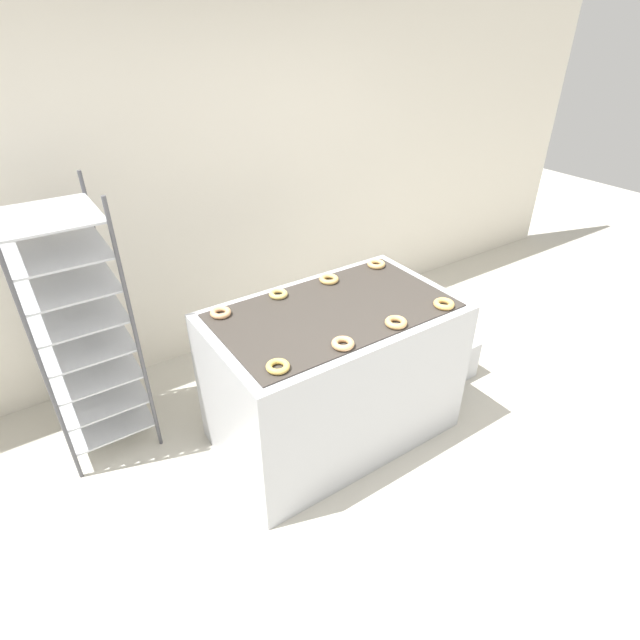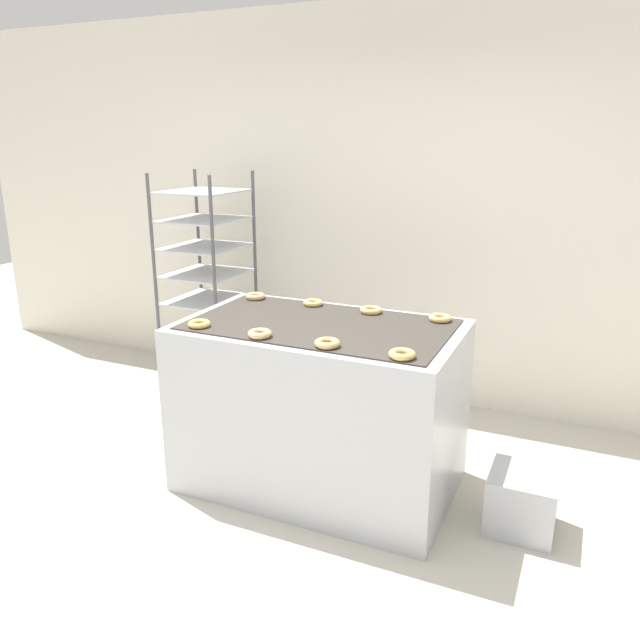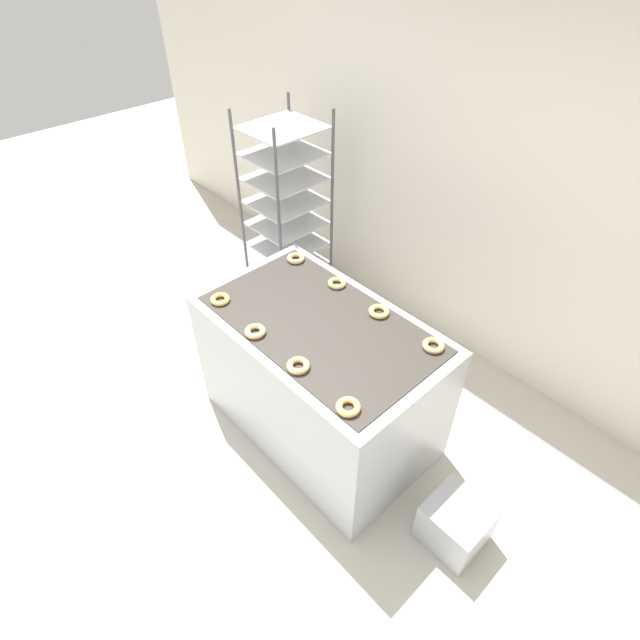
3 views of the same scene
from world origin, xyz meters
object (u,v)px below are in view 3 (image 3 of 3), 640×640
(glaze_bin, at_px, (456,523))
(donut_far_left, at_px, (296,258))
(donut_near_midleft, at_px, (255,331))
(donut_near_midright, at_px, (298,366))
(donut_far_right, at_px, (433,345))
(donut_near_left, at_px, (220,299))
(baking_rack_cart, at_px, (287,212))
(donut_near_right, at_px, (348,407))
(donut_far_midright, at_px, (379,311))
(donut_far_midleft, at_px, (337,283))
(fryer_machine, at_px, (320,378))

(glaze_bin, relative_size, donut_far_left, 2.77)
(glaze_bin, relative_size, donut_near_midleft, 2.74)
(donut_near_midright, relative_size, donut_far_right, 1.02)
(donut_near_left, distance_m, donut_far_left, 0.62)
(baking_rack_cart, relative_size, donut_far_right, 13.72)
(donut_near_left, bearing_deg, donut_near_right, -1.00)
(donut_near_right, xyz_separation_m, donut_far_right, (0.02, 0.64, -0.00))
(donut_near_midright, xyz_separation_m, donut_far_midright, (-0.01, 0.64, -0.00))
(donut_far_left, bearing_deg, donut_far_midleft, 1.42)
(glaze_bin, relative_size, donut_near_left, 2.80)
(donut_far_left, bearing_deg, glaze_bin, -9.99)
(glaze_bin, height_order, donut_near_left, donut_near_left)
(baking_rack_cart, bearing_deg, glaze_bin, -18.32)
(donut_near_midleft, height_order, donut_near_right, same)
(baking_rack_cart, relative_size, donut_far_midright, 13.49)
(donut_far_midleft, bearing_deg, donut_near_midleft, -89.06)
(donut_near_left, bearing_deg, donut_far_midright, 40.22)
(donut_near_right, bearing_deg, donut_far_left, 150.43)
(donut_far_midleft, xyz_separation_m, donut_far_right, (0.76, -0.01, 0.00))
(fryer_machine, relative_size, glaze_bin, 4.50)
(glaze_bin, height_order, donut_near_midright, donut_near_midright)
(fryer_machine, height_order, donut_far_left, donut_far_left)
(donut_near_left, bearing_deg, donut_far_left, 91.79)
(donut_near_right, distance_m, donut_far_midleft, 0.99)
(donut_near_midright, relative_size, donut_far_midleft, 1.08)
(baking_rack_cart, xyz_separation_m, donut_far_midright, (1.44, -0.49, 0.12))
(donut_near_right, relative_size, donut_far_midright, 0.99)
(donut_far_midleft, bearing_deg, donut_near_midright, -59.89)
(donut_near_right, bearing_deg, glaze_bin, 32.00)
(donut_near_midright, relative_size, donut_far_left, 1.04)
(donut_near_midleft, distance_m, donut_near_right, 0.74)
(donut_near_midleft, height_order, donut_far_midright, donut_near_midleft)
(donut_near_left, bearing_deg, glaze_bin, 11.07)
(donut_far_midleft, xyz_separation_m, donut_far_midright, (0.37, -0.01, 0.00))
(donut_near_midleft, height_order, donut_near_midright, same)
(baking_rack_cart, relative_size, glaze_bin, 5.06)
(donut_near_left, xyz_separation_m, donut_far_right, (1.13, 0.62, 0.00))
(donut_far_left, bearing_deg, baking_rack_cart, 144.62)
(donut_near_left, xyz_separation_m, donut_far_midright, (0.73, 0.62, 0.00))
(fryer_machine, bearing_deg, baking_rack_cart, 147.65)
(donut_near_midleft, distance_m, donut_far_right, 0.99)
(baking_rack_cart, distance_m, donut_near_midright, 1.84)
(donut_near_left, height_order, donut_far_right, donut_far_right)
(donut_far_midleft, bearing_deg, baking_rack_cart, 155.94)
(baking_rack_cart, height_order, donut_near_midright, baking_rack_cart)
(donut_near_right, bearing_deg, donut_far_midright, 120.63)
(baking_rack_cart, height_order, donut_near_left, baking_rack_cart)
(glaze_bin, bearing_deg, donut_near_right, -148.00)
(glaze_bin, xyz_separation_m, donut_far_midleft, (-1.30, 0.31, 0.81))
(glaze_bin, bearing_deg, donut_far_left, 170.01)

